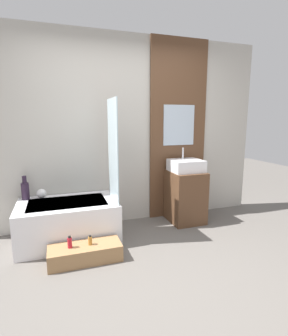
# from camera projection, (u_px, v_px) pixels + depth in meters

# --- Properties ---
(ground_plane) EXTENTS (12.00, 12.00, 0.00)m
(ground_plane) POSITION_uv_depth(u_px,v_px,m) (165.00, 281.00, 2.43)
(ground_plane) COLOR #605B56
(wall_tiled_back) EXTENTS (4.20, 0.06, 2.60)m
(wall_tiled_back) POSITION_uv_depth(u_px,v_px,m) (122.00, 132.00, 3.66)
(wall_tiled_back) COLOR #B7B2A8
(wall_tiled_back) RESTS_ON ground_plane
(wall_wood_accent) EXTENTS (0.88, 0.04, 2.60)m
(wall_wood_accent) POSITION_uv_depth(u_px,v_px,m) (178.00, 131.00, 3.88)
(wall_wood_accent) COLOR brown
(wall_wood_accent) RESTS_ON ground_plane
(bathtub) EXTENTS (1.16, 0.76, 0.49)m
(bathtub) POSITION_uv_depth(u_px,v_px,m) (69.00, 221.00, 3.20)
(bathtub) COLOR white
(bathtub) RESTS_ON ground_plane
(glass_shower_screen) EXTENTS (0.01, 0.51, 1.22)m
(glass_shower_screen) POSITION_uv_depth(u_px,v_px,m) (113.00, 151.00, 3.12)
(glass_shower_screen) COLOR silver
(glass_shower_screen) RESTS_ON bathtub
(wooden_step_bench) EXTENTS (0.75, 0.30, 0.17)m
(wooden_step_bench) POSITION_uv_depth(u_px,v_px,m) (85.00, 253.00, 2.76)
(wooden_step_bench) COLOR #997047
(wooden_step_bench) RESTS_ON ground_plane
(vanity_cabinet) EXTENTS (0.46, 0.52, 0.74)m
(vanity_cabinet) POSITION_uv_depth(u_px,v_px,m) (185.00, 196.00, 3.79)
(vanity_cabinet) COLOR brown
(vanity_cabinet) RESTS_ON ground_plane
(sink) EXTENTS (0.44, 0.40, 0.33)m
(sink) POSITION_uv_depth(u_px,v_px,m) (186.00, 166.00, 3.71)
(sink) COLOR white
(sink) RESTS_ON vanity_cabinet
(vase_tall_dark) EXTENTS (0.09, 0.09, 0.30)m
(vase_tall_dark) POSITION_uv_depth(u_px,v_px,m) (25.00, 190.00, 3.25)
(vase_tall_dark) COLOR #2D1E33
(vase_tall_dark) RESTS_ON bathtub
(vase_round_light) EXTENTS (0.12, 0.12, 0.12)m
(vase_round_light) POSITION_uv_depth(u_px,v_px,m) (41.00, 194.00, 3.30)
(vase_round_light) COLOR white
(vase_round_light) RESTS_ON bathtub
(bottle_soap_primary) EXTENTS (0.05, 0.05, 0.13)m
(bottle_soap_primary) POSITION_uv_depth(u_px,v_px,m) (70.00, 242.00, 2.68)
(bottle_soap_primary) COLOR #B21928
(bottle_soap_primary) RESTS_ON wooden_step_bench
(bottle_soap_secondary) EXTENTS (0.04, 0.04, 0.11)m
(bottle_soap_secondary) POSITION_uv_depth(u_px,v_px,m) (90.00, 240.00, 2.75)
(bottle_soap_secondary) COLOR #B2752D
(bottle_soap_secondary) RESTS_ON wooden_step_bench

